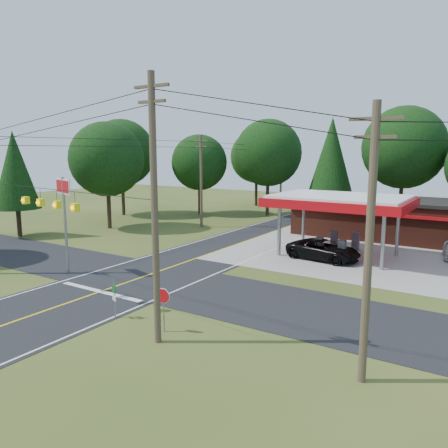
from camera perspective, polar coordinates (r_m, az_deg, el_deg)
The scene contains 16 objects.
ground at distance 29.81m, azimuth -10.63°, elevation -6.86°, with size 120.00×120.00×0.00m, color #38491A.
main_highway at distance 29.81m, azimuth -10.63°, elevation -6.84°, with size 8.00×120.00×0.02m, color black.
cross_road at distance 29.81m, azimuth -10.63°, elevation -6.83°, with size 70.00×7.00×0.02m, color black.
lane_center_yellow at distance 29.80m, azimuth -10.63°, elevation -6.81°, with size 0.15×110.00×0.00m, color yellow.
gas_canopy at distance 35.62m, azimuth 14.87°, elevation 2.67°, with size 10.60×7.40×4.88m.
convenience_store at distance 45.23m, azimuth 19.85°, elevation 0.82°, with size 16.40×7.55×3.80m.
utility_pole_near_right at distance 18.54m, azimuth -9.06°, elevation 2.04°, with size 1.80×0.30×11.50m.
utility_pole_far_left at distance 47.73m, azimuth -3.01°, elevation 5.78°, with size 1.80×0.30×10.00m.
utility_pole_right_b at distance 15.98m, azimuth 18.44°, elevation -2.28°, with size 1.80×0.30×10.00m.
utility_pole_north at distance 61.69m, azimuth 7.44°, elevation 6.15°, with size 0.30×0.30×9.50m.
overhead_beacons at distance 25.52m, azimuth -22.00°, elevation 4.07°, with size 17.04×2.04×1.03m.
treeline_backdrop at distance 48.57m, azimuth 9.80°, elevation 8.42°, with size 70.27×51.59×13.30m.
suv_car at distance 34.54m, azimuth 12.84°, elevation -3.33°, with size 5.63×5.63×1.57m, color black.
big_stop_sign at distance 31.21m, azimuth -20.18°, elevation 2.63°, with size 2.36×0.83×6.62m.
octagonal_stop_sign at distance 20.60m, azimuth -7.94°, elevation -9.75°, with size 0.75×0.11×2.12m.
route_sign_post at distance 22.83m, azimuth -14.13°, elevation -9.01°, with size 0.39×0.18×2.00m.
Camera 1 is at (19.74, -20.71, 8.35)m, focal length 35.00 mm.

